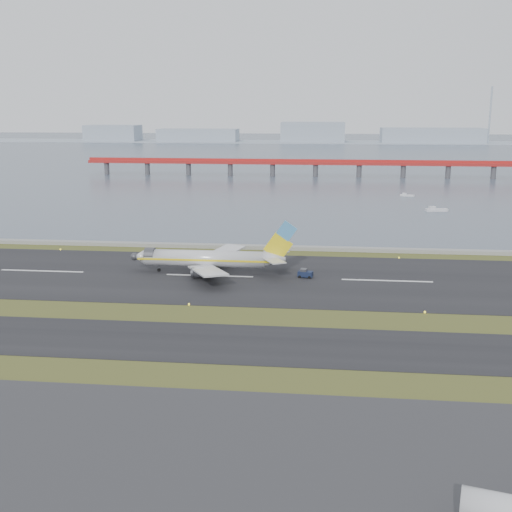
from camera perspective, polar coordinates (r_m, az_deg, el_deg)
The scene contains 12 objects.
ground at distance 118.93m, azimuth -6.74°, elevation -5.47°, with size 1000.00×1000.00×0.00m, color #3B491A.
apron_strip at distance 71.33m, azimuth -17.18°, elevation -19.35°, with size 1000.00×50.00×0.10m, color #323134.
taxiway_strip at distance 107.93m, azimuth -8.16°, elevation -7.44°, with size 1000.00×18.00×0.10m, color black.
runway_strip at distance 147.07m, azimuth -4.15°, elevation -1.77°, with size 1000.00×45.00×0.10m, color black.
seawall at distance 175.74m, azimuth -2.40°, elevation 0.85°, with size 1000.00×2.50×1.00m, color gray.
bay_water at distance 571.63m, azimuth 3.67°, elevation 9.25°, with size 1400.00×800.00×1.30m, color #414D5C.
red_pier at distance 361.13m, azimuth 5.33°, elevation 8.18°, with size 260.00×5.00×10.20m.
far_shoreline at distance 730.59m, azimuth 5.36°, elevation 10.52°, with size 1400.00×80.00×60.50m.
airliner at distance 148.76m, azimuth -3.99°, elevation -0.25°, with size 38.52×32.89×12.80m.
pushback_tug at distance 145.40m, azimuth 4.38°, elevation -1.56°, with size 3.53×2.44×2.08m.
workboat_near at distance 247.95m, azimuth 15.70°, elevation 3.98°, with size 8.25×3.76×1.93m.
workboat_far at distance 287.34m, azimuth 13.26°, elevation 5.28°, with size 6.25×3.11×1.45m.
Camera 1 is at (25.99, -109.80, 37.59)m, focal length 45.00 mm.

